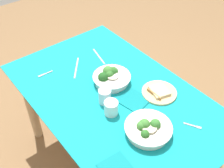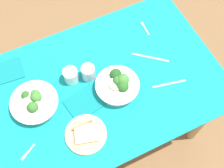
% 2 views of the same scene
% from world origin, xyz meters
% --- Properties ---
extents(ground_plane, '(6.00, 6.00, 0.00)m').
position_xyz_m(ground_plane, '(0.00, 0.00, 0.00)').
color(ground_plane, brown).
extents(dining_table, '(1.38, 0.86, 0.71)m').
position_xyz_m(dining_table, '(0.00, 0.00, 0.60)').
color(dining_table, teal).
rests_on(dining_table, ground_plane).
extents(broccoli_bowl_far, '(0.24, 0.24, 0.10)m').
position_xyz_m(broccoli_bowl_far, '(-0.10, 0.06, 0.75)').
color(broccoli_bowl_far, white).
rests_on(broccoli_bowl_far, dining_table).
extents(broccoli_bowl_near, '(0.25, 0.25, 0.09)m').
position_xyz_m(broccoli_bowl_near, '(0.33, -0.04, 0.74)').
color(broccoli_bowl_near, silver).
rests_on(broccoli_bowl_near, dining_table).
extents(bread_side_plate, '(0.21, 0.21, 0.03)m').
position_xyz_m(bread_side_plate, '(0.16, 0.22, 0.72)').
color(bread_side_plate, '#D6B27A').
rests_on(bread_side_plate, dining_table).
extents(water_glass_center, '(0.08, 0.08, 0.08)m').
position_xyz_m(water_glass_center, '(0.10, -0.10, 0.75)').
color(water_glass_center, silver).
rests_on(water_glass_center, dining_table).
extents(water_glass_side, '(0.07, 0.07, 0.09)m').
position_xyz_m(water_glass_side, '(0.01, -0.08, 0.75)').
color(water_glass_side, silver).
rests_on(water_glass_side, dining_table).
extents(fork_by_far_bowl, '(0.09, 0.06, 0.00)m').
position_xyz_m(fork_by_far_bowl, '(0.45, 0.18, 0.71)').
color(fork_by_far_bowl, '#B7B7BC').
rests_on(fork_by_far_bowl, dining_table).
extents(fork_by_near_bowl, '(0.02, 0.10, 0.00)m').
position_xyz_m(fork_by_near_bowl, '(-0.43, -0.23, 0.71)').
color(fork_by_near_bowl, '#B7B7BC').
rests_on(fork_by_near_bowl, dining_table).
extents(table_knife_left, '(0.17, 0.14, 0.00)m').
position_xyz_m(table_knife_left, '(-0.36, -0.04, 0.71)').
color(table_knife_left, '#B7B7BC').
rests_on(table_knife_left, dining_table).
extents(table_knife_right, '(0.19, 0.05, 0.00)m').
position_xyz_m(table_knife_right, '(-0.37, 0.16, 0.71)').
color(table_knife_right, '#B7B7BC').
rests_on(table_knife_right, dining_table).
extents(napkin_folded_upper, '(0.23, 0.16, 0.01)m').
position_xyz_m(napkin_folded_upper, '(0.43, -0.30, 0.71)').
color(napkin_folded_upper, '#0F777D').
rests_on(napkin_folded_upper, dining_table).
extents(napkin_folded_lower, '(0.21, 0.18, 0.01)m').
position_xyz_m(napkin_folded_lower, '(0.09, 0.06, 0.71)').
color(napkin_folded_lower, '#0F777D').
rests_on(napkin_folded_lower, dining_table).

